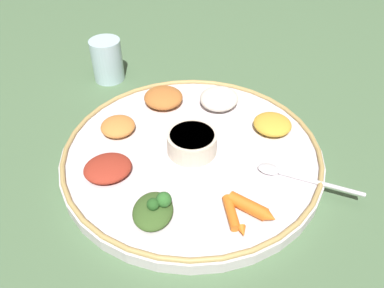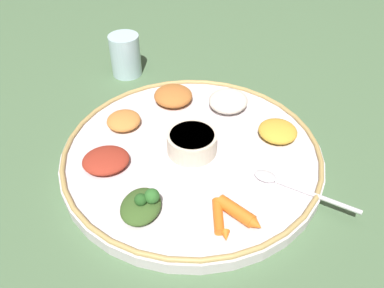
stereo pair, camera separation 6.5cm
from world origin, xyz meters
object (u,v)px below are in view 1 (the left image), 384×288
at_px(greens_pile, 154,209).
at_px(drinking_glass, 108,63).
at_px(carrot_near_spoon, 235,215).
at_px(center_bowl, 192,142).
at_px(spoon, 292,176).
at_px(carrot_outer, 251,208).

distance_m(greens_pile, drinking_glass, 0.42).
xyz_separation_m(carrot_near_spoon, drinking_glass, (-0.07, 0.47, 0.01)).
distance_m(carrot_near_spoon, drinking_glass, 0.47).
relative_size(center_bowl, spoon, 0.65).
height_order(greens_pile, drinking_glass, drinking_glass).
height_order(carrot_near_spoon, drinking_glass, drinking_glass).
distance_m(spoon, carrot_outer, 0.10).
xyz_separation_m(carrot_outer, drinking_glass, (-0.10, 0.47, 0.01)).
xyz_separation_m(spoon, greens_pile, (-0.22, 0.01, 0.01)).
relative_size(carrot_near_spoon, drinking_glass, 0.80).
xyz_separation_m(greens_pile, carrot_outer, (0.13, -0.05, -0.00)).
bearing_deg(carrot_outer, greens_pile, 160.74).
bearing_deg(carrot_near_spoon, center_bowl, 90.90).
height_order(spoon, carrot_outer, carrot_outer).
distance_m(spoon, drinking_glass, 0.47).
xyz_separation_m(spoon, carrot_near_spoon, (-0.12, -0.04, 0.00)).
distance_m(greens_pile, carrot_near_spoon, 0.11).
relative_size(greens_pile, carrot_outer, 1.25).
relative_size(carrot_near_spoon, carrot_outer, 1.03).
bearing_deg(center_bowl, drinking_glass, 102.86).
bearing_deg(drinking_glass, carrot_outer, -77.79).
relative_size(carrot_outer, drinking_glass, 0.78).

